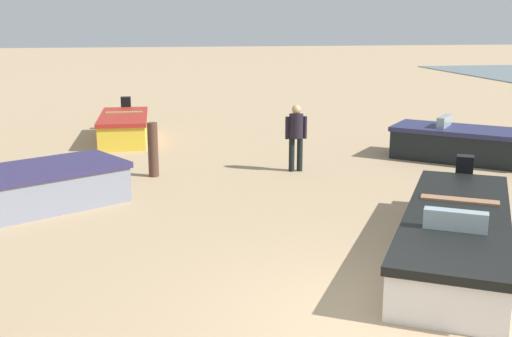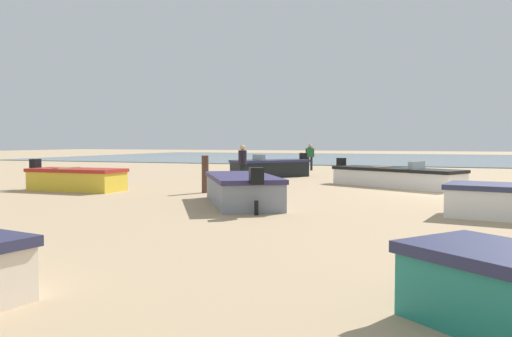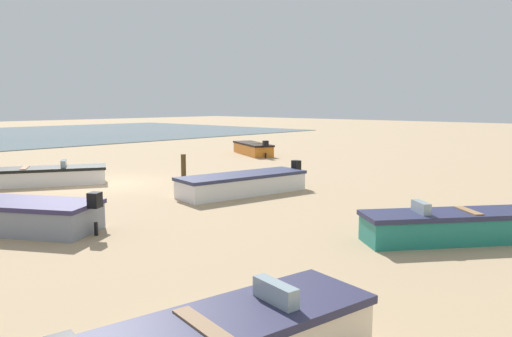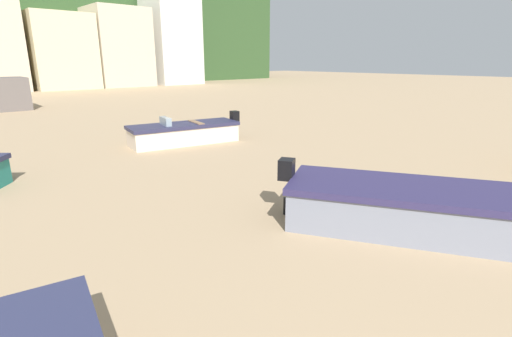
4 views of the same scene
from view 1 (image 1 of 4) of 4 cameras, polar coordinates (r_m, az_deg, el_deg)
ground_plane at (r=7.85m, az=12.11°, el=-14.14°), size 160.00×160.00×0.00m
boat_black_1 at (r=17.13m, az=18.85°, el=2.11°), size 3.62×3.96×1.17m
boat_grey_4 at (r=12.76m, az=-20.95°, el=-1.88°), size 3.50×4.34×1.14m
boat_yellow_6 at (r=19.43m, az=-11.97°, el=3.72°), size 3.77×1.44×1.11m
boat_white_7 at (r=10.16m, az=17.82°, el=-5.68°), size 5.27×3.89×1.06m
mooring_post_near_water at (r=14.75m, az=-9.39°, el=1.71°), size 0.24×0.24×1.28m
beach_walker_foreground at (r=15.04m, az=3.68°, el=3.31°), size 0.35×0.53×1.62m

